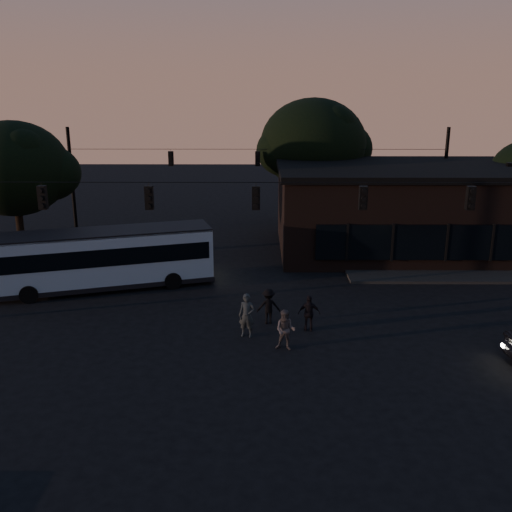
{
  "coord_description": "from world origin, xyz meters",
  "views": [
    {
      "loc": [
        0.17,
        -19.66,
        9.89
      ],
      "look_at": [
        0.0,
        4.0,
        3.0
      ],
      "focal_mm": 40.0,
      "sensor_mm": 36.0,
      "label": 1
    }
  ],
  "objects_px": {
    "building": "(399,208)",
    "pedestrian_c": "(309,313)",
    "pedestrian_b": "(285,330)",
    "pedestrian_d": "(269,306)",
    "bus": "(106,256)",
    "pedestrian_a": "(247,315)"
  },
  "relations": [
    {
      "from": "pedestrian_a",
      "to": "pedestrian_d",
      "type": "bearing_deg",
      "value": 68.74
    },
    {
      "from": "bus",
      "to": "pedestrian_a",
      "type": "relative_size",
      "value": 5.96
    },
    {
      "from": "bus",
      "to": "pedestrian_d",
      "type": "height_order",
      "value": "bus"
    },
    {
      "from": "building",
      "to": "pedestrian_b",
      "type": "relative_size",
      "value": 9.3
    },
    {
      "from": "pedestrian_d",
      "to": "pedestrian_c",
      "type": "bearing_deg",
      "value": 150.13
    },
    {
      "from": "building",
      "to": "pedestrian_c",
      "type": "bearing_deg",
      "value": -117.21
    },
    {
      "from": "pedestrian_a",
      "to": "building",
      "type": "bearing_deg",
      "value": 67.5
    },
    {
      "from": "pedestrian_c",
      "to": "building",
      "type": "bearing_deg",
      "value": -114.28
    },
    {
      "from": "building",
      "to": "bus",
      "type": "xyz_separation_m",
      "value": [
        -16.75,
        -7.62,
        -1.0
      ]
    },
    {
      "from": "pedestrian_a",
      "to": "pedestrian_c",
      "type": "height_order",
      "value": "pedestrian_a"
    },
    {
      "from": "pedestrian_b",
      "to": "pedestrian_c",
      "type": "distance_m",
      "value": 2.14
    },
    {
      "from": "pedestrian_a",
      "to": "pedestrian_d",
      "type": "distance_m",
      "value": 1.69
    },
    {
      "from": "pedestrian_c",
      "to": "bus",
      "type": "bearing_deg",
      "value": -25.71
    },
    {
      "from": "building",
      "to": "pedestrian_a",
      "type": "xyz_separation_m",
      "value": [
        -9.37,
        -13.69,
        -1.78
      ]
    },
    {
      "from": "pedestrian_b",
      "to": "pedestrian_c",
      "type": "xyz_separation_m",
      "value": [
        1.09,
        1.84,
        -0.03
      ]
    },
    {
      "from": "bus",
      "to": "pedestrian_a",
      "type": "height_order",
      "value": "bus"
    },
    {
      "from": "pedestrian_a",
      "to": "pedestrian_b",
      "type": "xyz_separation_m",
      "value": [
        1.55,
        -1.25,
        -0.1
      ]
    },
    {
      "from": "building",
      "to": "pedestrian_d",
      "type": "bearing_deg",
      "value": -124.53
    },
    {
      "from": "pedestrian_c",
      "to": "pedestrian_d",
      "type": "relative_size",
      "value": 1.0
    },
    {
      "from": "bus",
      "to": "pedestrian_c",
      "type": "xyz_separation_m",
      "value": [
        10.02,
        -5.47,
        -0.91
      ]
    },
    {
      "from": "bus",
      "to": "pedestrian_a",
      "type": "distance_m",
      "value": 9.59
    },
    {
      "from": "pedestrian_b",
      "to": "building",
      "type": "bearing_deg",
      "value": 76.17
    }
  ]
}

